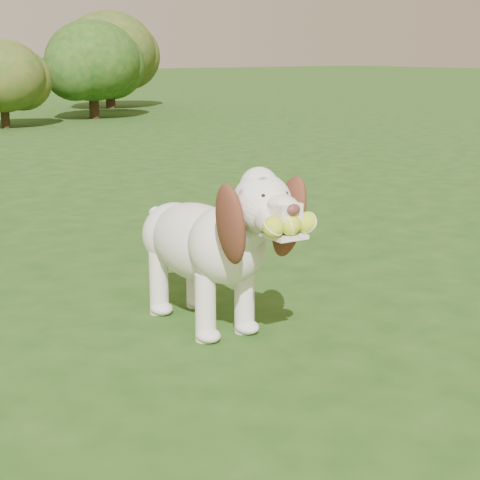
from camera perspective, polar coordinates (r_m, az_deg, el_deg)
ground at (r=2.96m, az=-9.58°, el=-7.91°), size 80.00×80.00×0.00m
dog at (r=3.06m, az=-2.12°, el=0.08°), size 0.38×1.04×0.68m
shrub_f at (r=15.37m, az=-9.31°, el=13.11°), size 1.72×1.72×1.78m
shrub_d at (r=13.08m, az=-10.47°, el=12.44°), size 1.49×1.49×1.54m
shrub_c at (r=11.75m, az=-16.53°, el=11.09°), size 1.17×1.17×1.21m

